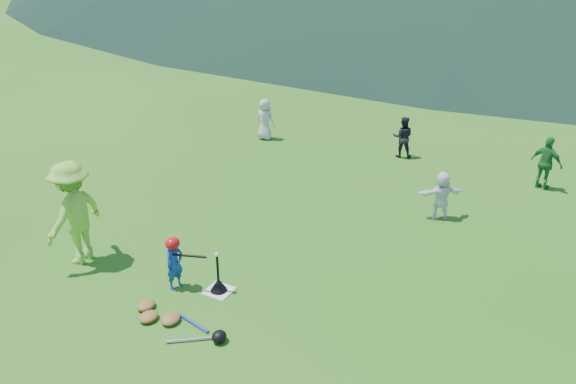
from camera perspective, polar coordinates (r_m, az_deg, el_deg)
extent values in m
plane|color=#255B14|center=(9.93, -7.02, -9.98)|extent=(120.00, 120.00, 0.00)
cube|color=silver|center=(9.92, -7.02, -9.94)|extent=(0.45, 0.45, 0.02)
sphere|color=white|center=(9.53, -7.24, -6.31)|extent=(0.08, 0.08, 0.08)
imported|color=#163B9A|center=(9.90, -11.46, -7.15)|extent=(0.29, 0.39, 0.95)
imported|color=#89CB3B|center=(10.99, -20.93, -2.00)|extent=(0.85, 1.34, 1.99)
imported|color=#BEBEBE|center=(17.05, -2.36, 7.39)|extent=(0.62, 0.42, 1.24)
imported|color=black|center=(15.91, 11.58, 5.49)|extent=(0.67, 0.59, 1.16)
imported|color=#206D31|center=(14.84, 24.76, 2.66)|extent=(0.83, 0.58, 1.31)
imported|color=white|center=(12.49, 15.32, -0.35)|extent=(0.99, 0.85, 1.08)
cone|color=black|center=(9.87, -7.05, -9.46)|extent=(0.30, 0.30, 0.18)
cylinder|color=black|center=(9.68, -7.15, -7.78)|extent=(0.04, 0.04, 0.50)
ellipsoid|color=#B90C0F|center=(9.70, -11.65, -5.14)|extent=(0.24, 0.26, 0.22)
cylinder|color=black|center=(9.64, -10.04, -6.40)|extent=(0.61, 0.22, 0.07)
ellipsoid|color=olive|center=(9.43, -13.99, -12.19)|extent=(0.28, 0.34, 0.13)
ellipsoid|color=olive|center=(9.31, -11.84, -12.52)|extent=(0.28, 0.34, 0.13)
ellipsoid|color=olive|center=(9.71, -14.24, -11.07)|extent=(0.28, 0.34, 0.13)
cylinder|color=silver|center=(8.90, -9.93, -14.54)|extent=(0.61, 0.48, 0.06)
cylinder|color=#263FA5|center=(9.22, -9.57, -12.99)|extent=(0.68, 0.19, 0.05)
ellipsoid|color=black|center=(8.79, -7.01, -14.38)|extent=(0.22, 0.24, 0.19)
cube|color=gray|center=(35.28, 20.91, 14.63)|extent=(70.00, 0.03, 1.20)
cube|color=yellow|center=(35.20, 21.07, 15.65)|extent=(70.00, 0.08, 0.08)
cylinder|color=gray|center=(53.07, -21.48, 17.29)|extent=(0.07, 0.07, 1.30)
cylinder|color=gray|center=(35.28, 20.91, 14.63)|extent=(0.07, 0.07, 1.30)
cylinder|color=#382314|center=(39.63, 17.37, 17.47)|extent=(0.56, 0.56, 3.22)
cylinder|color=#382314|center=(40.39, 24.83, 16.94)|extent=(0.56, 0.56, 3.81)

